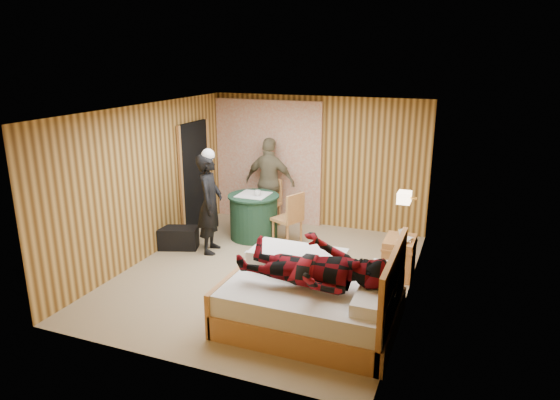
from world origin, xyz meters
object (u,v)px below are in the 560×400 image
at_px(man_on_bed, 313,256).
at_px(wall_lamp, 404,197).
at_px(bed, 315,299).
at_px(chair_near, 291,215).
at_px(man_at_table, 270,182).
at_px(woman_standing, 210,204).
at_px(chair_far, 270,199).
at_px(nightstand, 399,256).
at_px(round_table, 254,216).
at_px(duffel_bag, 178,238).

bearing_deg(man_on_bed, wall_lamp, 66.80).
relative_size(bed, chair_near, 2.19).
bearing_deg(man_at_table, woman_standing, 77.17).
bearing_deg(chair_far, nightstand, -21.45).
bearing_deg(chair_near, round_table, -75.12).
distance_m(bed, round_table, 3.15).
relative_size(bed, round_table, 2.26).
distance_m(woman_standing, man_on_bed, 3.02).
bearing_deg(duffel_bag, chair_near, 5.81).
bearing_deg(man_on_bed, duffel_bag, 149.59).
xyz_separation_m(bed, chair_near, (-1.20, 2.37, 0.23)).
relative_size(round_table, woman_standing, 0.55).
relative_size(chair_near, duffel_bag, 1.45).
bearing_deg(chair_far, bed, -52.47).
bearing_deg(woman_standing, round_table, -39.75).
relative_size(wall_lamp, chair_far, 0.28).
height_order(chair_near, duffel_bag, chair_near).
bearing_deg(round_table, chair_near, -8.03).
bearing_deg(round_table, nightstand, -14.33).
height_order(wall_lamp, chair_far, wall_lamp).
distance_m(wall_lamp, round_table, 3.03).
relative_size(wall_lamp, woman_standing, 0.15).
bearing_deg(duffel_bag, man_at_table, 39.96).
relative_size(nightstand, woman_standing, 0.37).
bearing_deg(woman_standing, duffel_bag, 83.69).
bearing_deg(wall_lamp, round_table, 161.91).
bearing_deg(bed, duffel_bag, 152.75).
bearing_deg(round_table, man_on_bed, -53.76).
bearing_deg(round_table, man_at_table, 90.00).
bearing_deg(nightstand, man_on_bed, -109.95).
bearing_deg(wall_lamp, woman_standing, 179.34).
bearing_deg(nightstand, chair_far, 152.28).
relative_size(chair_far, woman_standing, 0.55).
bearing_deg(chair_far, wall_lamp, -24.38).
bearing_deg(round_table, wall_lamp, -18.09).
bearing_deg(man_on_bed, woman_standing, 142.35).
xyz_separation_m(round_table, chair_near, (0.75, -0.11, 0.14)).
relative_size(wall_lamp, man_at_table, 0.15).
bearing_deg(wall_lamp, man_on_bed, -113.20).
relative_size(nightstand, chair_far, 0.67).
bearing_deg(wall_lamp, duffel_bag, -179.20).
relative_size(duffel_bag, man_at_table, 0.38).
distance_m(round_table, woman_standing, 1.05).
relative_size(round_table, chair_near, 0.97).
height_order(wall_lamp, chair_near, wall_lamp).
distance_m(chair_far, woman_standing, 1.67).
distance_m(nightstand, man_on_bed, 2.25).
distance_m(round_table, man_on_bed, 3.40).
bearing_deg(nightstand, man_at_table, 151.58).
distance_m(bed, man_at_table, 3.83).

